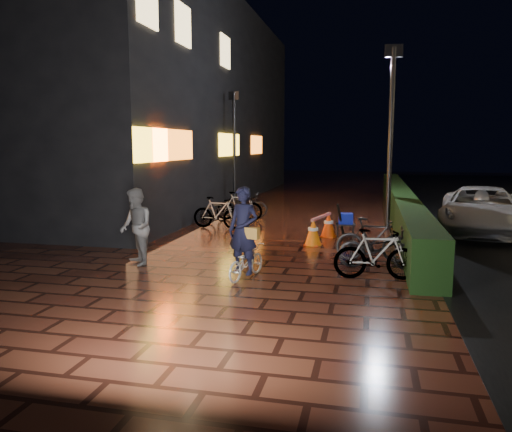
% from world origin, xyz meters
% --- Properties ---
extents(ground, '(80.00, 80.00, 0.00)m').
position_xyz_m(ground, '(0.00, 0.00, 0.00)').
color(ground, '#381911').
rests_on(ground, ground).
extents(hedge, '(0.70, 20.00, 1.00)m').
position_xyz_m(hedge, '(3.30, 8.00, 0.50)').
color(hedge, black).
rests_on(hedge, ground).
extents(bystander_person, '(1.02, 1.04, 1.68)m').
position_xyz_m(bystander_person, '(-2.71, -1.04, 0.84)').
color(bystander_person, slate).
rests_on(bystander_person, ground).
extents(van, '(3.06, 5.22, 1.36)m').
position_xyz_m(van, '(5.43, 4.85, 0.69)').
color(van, '#B1B1B6').
rests_on(van, ground).
extents(storefront_block, '(12.09, 22.00, 9.00)m').
position_xyz_m(storefront_block, '(-9.50, 11.50, 4.50)').
color(storefront_block, black).
rests_on(storefront_block, ground).
extents(lamp_post_hedge, '(0.54, 0.17, 5.60)m').
position_xyz_m(lamp_post_hedge, '(2.78, 5.26, 3.08)').
color(lamp_post_hedge, black).
rests_on(lamp_post_hedge, ground).
extents(lamp_post_sf, '(0.45, 0.16, 4.64)m').
position_xyz_m(lamp_post_sf, '(-3.03, 8.19, 2.55)').
color(lamp_post_sf, black).
rests_on(lamp_post_sf, ground).
extents(cyclist, '(0.77, 1.34, 1.82)m').
position_xyz_m(cyclist, '(-0.13, -1.62, 0.68)').
color(cyclist, silver).
rests_on(cyclist, ground).
extents(traffic_barrier, '(0.76, 1.74, 0.71)m').
position_xyz_m(traffic_barrier, '(0.95, 2.65, 0.35)').
color(traffic_barrier, orange).
rests_on(traffic_barrier, ground).
extents(cart_assembly, '(0.58, 0.60, 1.01)m').
position_xyz_m(cart_assembly, '(1.56, 3.19, 0.52)').
color(cart_assembly, black).
rests_on(cart_assembly, ground).
extents(parked_bikes_storefront, '(1.94, 3.24, 0.99)m').
position_xyz_m(parked_bikes_storefront, '(-2.31, 5.28, 0.47)').
color(parked_bikes_storefront, black).
rests_on(parked_bikes_storefront, ground).
extents(parked_bikes_hedge, '(1.82, 2.09, 0.99)m').
position_xyz_m(parked_bikes_hedge, '(2.38, -0.28, 0.48)').
color(parked_bikes_hedge, black).
rests_on(parked_bikes_hedge, ground).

